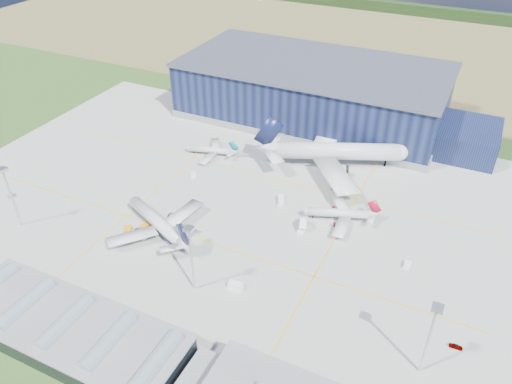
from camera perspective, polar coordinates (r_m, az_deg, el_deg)
The scene contains 22 objects.
ground at distance 173.72m, azimuth -4.67°, elevation -3.56°, with size 600.00×600.00×0.00m, color #304D1C.
apron at distance 180.58m, azimuth -3.10°, elevation -1.80°, with size 220.00×160.00×0.08m.
farmland at distance 360.58m, azimuth 13.56°, elevation 16.31°, with size 600.00×220.00×0.01m, color olive.
treeline at distance 435.30m, azimuth 16.39°, elevation 19.50°, with size 600.00×8.00×8.00m, color black.
hangar at distance 242.07m, azimuth 7.13°, elevation 11.05°, with size 145.00×62.00×26.10m.
glass_concourse at distance 141.23m, azimuth -19.67°, elevation -15.07°, with size 78.00×23.00×8.60m.
light_mast_west at distance 182.30m, azimuth -26.45°, elevation 0.43°, with size 2.60×2.60×23.00m.
light_mast_center at distance 140.27m, azimuth -7.46°, elevation -6.46°, with size 2.60×2.60×23.00m.
light_mast_east at distance 125.95m, azimuth 19.40°, elevation -14.57°, with size 2.60×2.60×23.00m.
airliner_navy at distance 169.45m, azimuth -11.36°, elevation -2.70°, with size 37.97×37.14×12.38m, color silver, non-canonical shape.
airliner_red at distance 174.39m, azimuth 9.40°, elevation -1.96°, with size 27.38×26.79×8.93m, color silver, non-canonical shape.
airliner_widebody at distance 202.34m, azimuth 9.37°, elevation 5.53°, with size 63.40×62.02×20.67m, color silver, non-canonical shape.
airliner_regional at distance 211.12m, azimuth -5.30°, elevation 5.13°, with size 23.47×22.96×7.65m, color silver, non-canonical shape.
gse_tug_a at distance 174.09m, azimuth -14.42°, elevation -4.27°, with size 2.44×3.99×1.66m, color orange.
gse_tug_b at distance 175.02m, azimuth -12.61°, elevation -3.83°, with size 1.84×2.76×1.20m, color orange.
gse_cart_a at distance 162.96m, azimuth 16.92°, elevation -7.97°, with size 2.02×3.03×1.31m, color white.
gse_van_b at distance 182.56m, azimuth 2.86°, elevation -0.94°, with size 2.13×4.64×2.13m, color white.
gse_tug_c at distance 216.12m, azimuth 2.38°, elevation 5.05°, with size 1.97×3.15×1.38m, color orange.
gse_cart_b at distance 198.88m, azimuth -7.18°, elevation 1.94°, with size 2.02×3.03×1.31m, color white.
gse_van_c at distance 149.17m, azimuth -2.36°, elevation -10.64°, with size 2.09×4.35×2.09m, color white.
airstair at distance 170.38m, azimuth 5.46°, elevation -3.75°, with size 2.15×5.38×3.44m, color white.
car_a at distance 144.73m, azimuth 21.89°, elevation -16.05°, with size 1.39×3.45×1.18m, color #99999E.
Camera 1 is at (71.84, -116.91, 106.53)m, focal length 35.00 mm.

